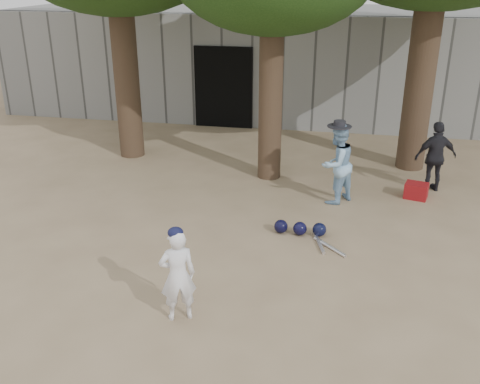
% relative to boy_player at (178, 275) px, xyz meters
% --- Properties ---
extents(ground, '(70.00, 70.00, 0.00)m').
position_rel_boy_player_xyz_m(ground, '(-0.21, 0.98, -0.62)').
color(ground, '#937C5E').
rests_on(ground, ground).
extents(boy_player, '(0.54, 0.46, 1.24)m').
position_rel_boy_player_xyz_m(boy_player, '(0.00, 0.00, 0.00)').
color(boy_player, white).
rests_on(boy_player, ground).
extents(spectator_blue, '(0.91, 0.93, 1.51)m').
position_rel_boy_player_xyz_m(spectator_blue, '(1.80, 4.10, 0.13)').
color(spectator_blue, '#92BDE1').
rests_on(spectator_blue, ground).
extents(spectator_dark, '(0.89, 0.56, 1.41)m').
position_rel_boy_player_xyz_m(spectator_dark, '(3.69, 5.05, 0.08)').
color(spectator_dark, black).
rests_on(spectator_dark, ground).
extents(red_bag, '(0.49, 0.42, 0.30)m').
position_rel_boy_player_xyz_m(red_bag, '(3.35, 4.57, -0.47)').
color(red_bag, maroon).
rests_on(red_bag, ground).
extents(back_building, '(16.00, 5.24, 3.00)m').
position_rel_boy_player_xyz_m(back_building, '(-0.21, 11.32, 0.88)').
color(back_building, gray).
rests_on(back_building, ground).
extents(helmet_row, '(0.87, 0.25, 0.23)m').
position_rel_boy_player_xyz_m(helmet_row, '(1.29, 2.60, -0.51)').
color(helmet_row, black).
rests_on(helmet_row, ground).
extents(bat_pile, '(0.58, 0.75, 0.06)m').
position_rel_boy_player_xyz_m(bat_pile, '(1.71, 2.27, -0.59)').
color(bat_pile, silver).
rests_on(bat_pile, ground).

